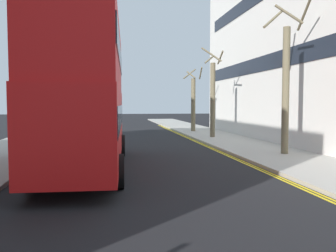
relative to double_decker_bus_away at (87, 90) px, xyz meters
name	(u,v)px	position (x,y,z in m)	size (l,w,h in m)	color
sidewalk_right	(273,154)	(8.71, 2.46, -2.96)	(4.00, 80.00, 0.14)	#ADA89E
kerb_line_outer	(247,163)	(6.61, 0.46, -3.03)	(0.10, 56.00, 0.01)	yellow
kerb_line_inner	(243,163)	(6.45, 0.46, -3.03)	(0.10, 56.00, 0.01)	yellow
double_decker_bus_away	(87,90)	(0.00, 0.00, 0.00)	(3.14, 10.90, 5.64)	red
street_tree_near	(193,102)	(8.03, 16.71, -0.38)	(1.59, 1.58, 5.51)	#6B6047
street_tree_mid	(286,84)	(9.11, 2.02, 0.45)	(2.04, 2.02, 7.13)	#6B6047
street_tree_far	(213,97)	(8.11, 10.97, -0.01)	(1.59, 1.59, 6.31)	#6B6047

